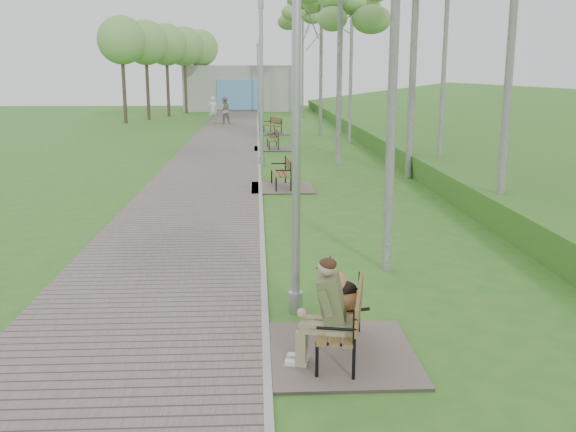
{
  "coord_description": "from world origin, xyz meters",
  "views": [
    {
      "loc": [
        -0.09,
        -8.58,
        3.41
      ],
      "look_at": [
        0.41,
        1.77,
        1.08
      ],
      "focal_mm": 40.0,
      "sensor_mm": 36.0,
      "label": 1
    }
  ],
  "objects": [
    {
      "name": "ground",
      "position": [
        0.0,
        0.0,
        0.0
      ],
      "size": [
        120.0,
        120.0,
        0.0
      ],
      "primitive_type": "plane",
      "color": "#306A23",
      "rests_on": "ground"
    },
    {
      "name": "walkway",
      "position": [
        -1.75,
        21.5,
        0.02
      ],
      "size": [
        3.5,
        67.0,
        0.04
      ],
      "primitive_type": "cube",
      "color": "#6C5E58",
      "rests_on": "ground"
    },
    {
      "name": "kerb",
      "position": [
        0.0,
        21.5,
        0.03
      ],
      "size": [
        0.1,
        67.0,
        0.05
      ],
      "primitive_type": "cube",
      "color": "#999993",
      "rests_on": "ground"
    },
    {
      "name": "embankment",
      "position": [
        12.0,
        20.0,
        0.0
      ],
      "size": [
        14.0,
        70.0,
        1.6
      ],
      "primitive_type": "cube",
      "color": "#4F822B",
      "rests_on": "ground"
    },
    {
      "name": "building_north",
      "position": [
        -1.5,
        50.97,
        1.99
      ],
      "size": [
        10.0,
        5.2,
        4.0
      ],
      "color": "#9E9E99",
      "rests_on": "ground"
    },
    {
      "name": "bench_main",
      "position": [
        0.85,
        -1.32,
        0.43
      ],
      "size": [
        1.77,
        1.97,
        1.55
      ],
      "color": "#6C5E58",
      "rests_on": "ground"
    },
    {
      "name": "bench_second",
      "position": [
        0.63,
        10.38,
        0.21
      ],
      "size": [
        1.85,
        2.05,
        1.13
      ],
      "color": "#6C5E58",
      "rests_on": "ground"
    },
    {
      "name": "bench_third",
      "position": [
        0.64,
        20.46,
        0.2
      ],
      "size": [
        1.75,
        1.95,
        1.08
      ],
      "color": "#6C5E58",
      "rests_on": "ground"
    },
    {
      "name": "bench_far",
      "position": [
        0.82,
        27.94,
        0.21
      ],
      "size": [
        1.83,
        2.04,
        1.12
      ],
      "color": "#6C5E58",
      "rests_on": "ground"
    },
    {
      "name": "lamp_post_near",
      "position": [
        0.45,
        0.2,
        2.48
      ],
      "size": [
        0.21,
        0.21,
        5.31
      ],
      "color": "#9FA2A7",
      "rests_on": "ground"
    },
    {
      "name": "lamp_post_second",
      "position": [
        0.1,
        15.37,
        2.76
      ],
      "size": [
        0.23,
        0.23,
        5.92
      ],
      "color": "#9FA2A7",
      "rests_on": "ground"
    },
    {
      "name": "lamp_post_third",
      "position": [
        0.16,
        30.4,
        2.5
      ],
      "size": [
        0.21,
        0.21,
        5.34
      ],
      "color": "#9FA2A7",
      "rests_on": "ground"
    },
    {
      "name": "lamp_post_far",
      "position": [
        0.08,
        46.61,
        2.7
      ],
      "size": [
        0.22,
        0.22,
        5.77
      ],
      "color": "#9FA2A7",
      "rests_on": "ground"
    },
    {
      "name": "pedestrian_near",
      "position": [
        -3.02,
        35.51,
        0.91
      ],
      "size": [
        0.68,
        0.47,
        1.82
      ],
      "primitive_type": "imported",
      "rotation": [
        0.0,
        0.0,
        3.19
      ],
      "color": "silver",
      "rests_on": "ground"
    },
    {
      "name": "pedestrian_far",
      "position": [
        -2.24,
        35.0,
        0.9
      ],
      "size": [
        0.99,
        0.83,
        1.8
      ],
      "primitive_type": "imported",
      "rotation": [
        0.0,
        0.0,
        3.33
      ],
      "color": "#9E978A",
      "rests_on": "ground"
    },
    {
      "name": "birch_far_b",
      "position": [
        3.4,
        26.65,
        6.75
      ],
      "size": [
        2.7,
        2.7,
        8.6
      ],
      "color": "silver",
      "rests_on": "ground"
    },
    {
      "name": "birch_distant_a",
      "position": [
        3.46,
        41.48,
        7.76
      ],
      "size": [
        2.73,
        2.73,
        9.88
      ],
      "color": "silver",
      "rests_on": "ground"
    },
    {
      "name": "birch_distant_b",
      "position": [
        3.75,
        45.55,
        7.75
      ],
      "size": [
        2.43,
        2.43,
        9.87
      ],
      "color": "silver",
      "rests_on": "ground"
    }
  ]
}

